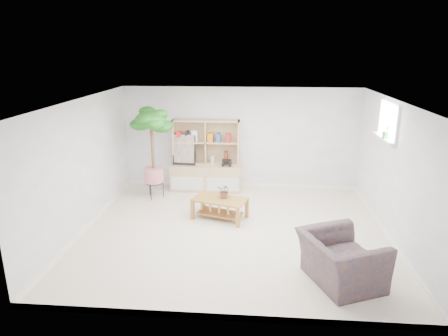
# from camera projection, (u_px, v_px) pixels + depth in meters

# --- Properties ---
(floor) EXTENTS (5.50, 5.00, 0.01)m
(floor) POSITION_uv_depth(u_px,v_px,m) (234.00, 232.00, 7.34)
(floor) COLOR silver
(floor) RESTS_ON ground
(ceiling) EXTENTS (5.50, 5.00, 0.01)m
(ceiling) POSITION_uv_depth(u_px,v_px,m) (235.00, 101.00, 6.65)
(ceiling) COLOR silver
(ceiling) RESTS_ON walls
(walls) EXTENTS (5.51, 5.01, 2.40)m
(walls) POSITION_uv_depth(u_px,v_px,m) (235.00, 170.00, 7.00)
(walls) COLOR silver
(walls) RESTS_ON floor
(baseboard) EXTENTS (5.50, 5.00, 0.10)m
(baseboard) POSITION_uv_depth(u_px,v_px,m) (234.00, 229.00, 7.33)
(baseboard) COLOR white
(baseboard) RESTS_ON floor
(window) EXTENTS (0.10, 0.98, 0.68)m
(window) POSITION_uv_depth(u_px,v_px,m) (389.00, 121.00, 7.13)
(window) COLOR silver
(window) RESTS_ON walls
(window_sill) EXTENTS (0.14, 1.00, 0.04)m
(window_sill) POSITION_uv_depth(u_px,v_px,m) (384.00, 138.00, 7.22)
(window_sill) COLOR white
(window_sill) RESTS_ON walls
(storage_unit) EXTENTS (1.66, 0.56, 1.66)m
(storage_unit) POSITION_uv_depth(u_px,v_px,m) (206.00, 156.00, 9.30)
(storage_unit) COLOR tan
(storage_unit) RESTS_ON floor
(poster) EXTENTS (0.54, 0.16, 0.74)m
(poster) POSITION_uv_depth(u_px,v_px,m) (184.00, 149.00, 9.26)
(poster) COLOR yellow
(poster) RESTS_ON storage_unit
(toy_truck) EXTENTS (0.31, 0.22, 0.16)m
(toy_truck) POSITION_uv_depth(u_px,v_px,m) (227.00, 162.00, 9.24)
(toy_truck) COLOR black
(toy_truck) RESTS_ON storage_unit
(coffee_table) EXTENTS (1.15, 0.85, 0.42)m
(coffee_table) POSITION_uv_depth(u_px,v_px,m) (220.00, 208.00, 7.87)
(coffee_table) COLOR #A27330
(coffee_table) RESTS_ON floor
(table_plant) EXTENTS (0.34, 0.32, 0.30)m
(table_plant) POSITION_uv_depth(u_px,v_px,m) (225.00, 191.00, 7.79)
(table_plant) COLOR #256925
(table_plant) RESTS_ON coffee_table
(floor_tree) EXTENTS (0.96, 0.96, 2.04)m
(floor_tree) POSITION_uv_depth(u_px,v_px,m) (153.00, 154.00, 8.74)
(floor_tree) COLOR #1B5519
(floor_tree) RESTS_ON floor
(armchair) EXTENTS (1.30, 1.38, 0.81)m
(armchair) POSITION_uv_depth(u_px,v_px,m) (341.00, 257.00, 5.67)
(armchair) COLOR navy
(armchair) RESTS_ON floor
(sill_plant) EXTENTS (0.18, 0.16, 0.27)m
(sill_plant) POSITION_uv_depth(u_px,v_px,m) (386.00, 131.00, 7.09)
(sill_plant) COLOR #1B5519
(sill_plant) RESTS_ON window_sill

